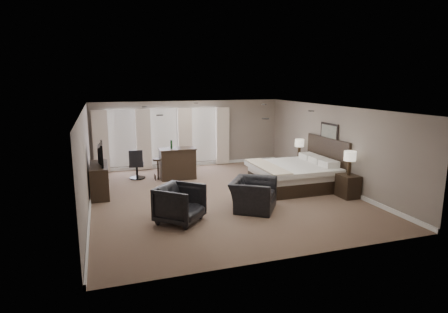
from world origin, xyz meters
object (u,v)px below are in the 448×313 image
object	(u,v)px
lamp_near	(350,163)
armchair_far	(180,202)
bar_counter	(178,163)
bar_stool_right	(179,161)
lamp_far	(299,148)
dresser	(99,180)
desk_chair	(137,164)
bar_stool_left	(158,169)
nightstand_far	(299,166)
bed	(297,163)
tv	(98,162)
nightstand_near	(348,186)
armchair_near	(253,189)

from	to	relation	value
lamp_near	armchair_far	world-z (taller)	lamp_near
bar_counter	bar_stool_right	distance (m)	1.20
lamp_far	bar_counter	distance (m)	4.41
dresser	desk_chair	distance (m)	2.02
armchair_far	bar_stool_left	distance (m)	4.17
armchair_far	desk_chair	bearing A→B (deg)	49.34
nightstand_far	bar_stool_left	distance (m)	5.07
bed	armchair_far	size ratio (longest dim) A/B	2.42
tv	desk_chair	world-z (taller)	tv
nightstand_far	bar_stool_right	bearing A→B (deg)	154.70
nightstand_near	bar_counter	distance (m)	5.67
bed	nightstand_far	distance (m)	1.76
lamp_near	dresser	world-z (taller)	lamp_near
bed	bar_stool_left	size ratio (longest dim) A/B	3.26
bed	armchair_near	world-z (taller)	bed
bed	nightstand_far	bearing A→B (deg)	58.46
armchair_near	bar_stool_left	distance (m)	4.32
nightstand_far	dresser	distance (m)	6.93
dresser	bar_counter	distance (m)	2.83
armchair_near	nightstand_near	bearing A→B (deg)	-53.69
bed	bar_counter	xyz separation A→B (m)	(-3.44, 2.21, -0.23)
armchair_far	bar_counter	bearing A→B (deg)	31.31
bed	tv	xyz separation A→B (m)	(-6.03, 1.07, 0.23)
bar_stool_right	dresser	bearing A→B (deg)	-141.48
bed	nightstand_near	bearing A→B (deg)	-58.46
tv	dresser	bearing A→B (deg)	0.00
nightstand_near	dresser	distance (m)	7.37
nightstand_near	lamp_near	bearing A→B (deg)	0.00
bar_stool_left	lamp_far	bearing A→B (deg)	-9.73
bar_stool_left	bar_stool_right	world-z (taller)	bar_stool_left
lamp_far	bar_counter	size ratio (longest dim) A/B	0.54
bed	armchair_near	xyz separation A→B (m)	(-2.16, -1.55, -0.23)
bed	armchair_near	bearing A→B (deg)	-144.31
lamp_near	desk_chair	bearing A→B (deg)	144.06
dresser	desk_chair	bearing A→B (deg)	52.02
lamp_far	bar_counter	xyz separation A→B (m)	(-4.33, 0.76, -0.42)
lamp_near	bar_stool_right	size ratio (longest dim) A/B	0.97
lamp_near	desk_chair	world-z (taller)	lamp_near
bar_stool_left	bed	bearing A→B (deg)	-29.34
bar_stool_right	bed	bearing A→B (deg)	-46.82
armchair_far	nightstand_far	bearing A→B (deg)	-15.05
tv	desk_chair	size ratio (longest dim) A/B	1.08
nightstand_far	tv	bearing A→B (deg)	-176.88
lamp_far	armchair_far	xyz separation A→B (m)	(-5.09, -3.31, -0.46)
dresser	tv	xyz separation A→B (m)	(0.00, 0.00, 0.54)
bar_stool_right	nightstand_near	bearing A→B (deg)	-49.95
lamp_near	nightstand_far	bearing A→B (deg)	90.00
bar_stool_left	armchair_near	bearing A→B (deg)	-63.28
armchair_far	bar_stool_left	size ratio (longest dim) A/B	1.35
nightstand_near	desk_chair	bearing A→B (deg)	144.06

